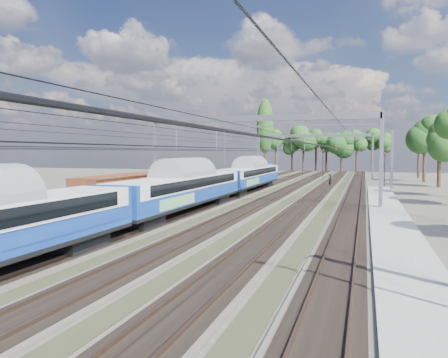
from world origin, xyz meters
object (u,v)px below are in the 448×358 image
(worker, at_px, (330,180))
(signal_near, at_px, (323,160))
(freight_boxcar, at_px, (128,191))
(emu_train, at_px, (182,183))
(signal_far, at_px, (385,165))

(worker, bearing_deg, signal_near, -12.47)
(worker, distance_m, signal_near, 16.72)
(signal_near, bearing_deg, freight_boxcar, -86.31)
(emu_train, xyz_separation_m, freight_boxcar, (-4.50, -1.14, -0.73))
(emu_train, height_order, worker, emu_train)
(signal_near, distance_m, signal_far, 18.28)
(freight_boxcar, bearing_deg, signal_far, 60.19)
(worker, height_order, signal_far, signal_far)
(freight_boxcar, distance_m, signal_near, 54.49)
(emu_train, distance_m, worker, 37.10)
(emu_train, bearing_deg, signal_near, 82.47)
(freight_boxcar, xyz_separation_m, signal_near, (11.39, 53.25, 1.71))
(signal_near, bearing_deg, signal_far, -38.81)
(signal_far, bearing_deg, emu_train, -131.47)
(worker, height_order, signal_near, signal_near)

